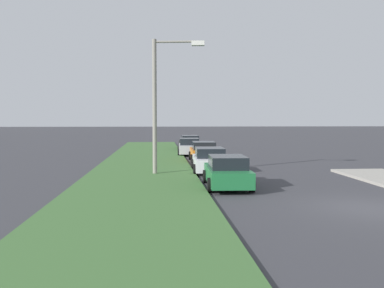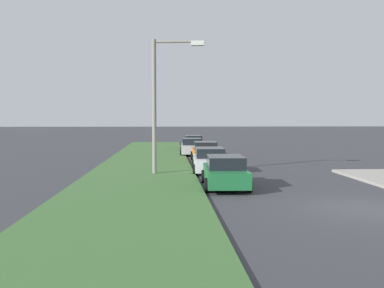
{
  "view_description": "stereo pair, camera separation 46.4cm",
  "coord_description": "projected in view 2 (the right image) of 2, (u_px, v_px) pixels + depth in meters",
  "views": [
    {
      "loc": [
        -13.85,
        7.38,
        3.16
      ],
      "look_at": [
        10.2,
        5.43,
        1.68
      ],
      "focal_mm": 38.65,
      "sensor_mm": 36.0,
      "label": 1
    },
    {
      "loc": [
        -13.88,
        6.92,
        3.16
      ],
      "look_at": [
        10.2,
        5.43,
        1.68
      ],
      "focal_mm": 38.65,
      "sensor_mm": 36.0,
      "label": 2
    }
  ],
  "objects": [
    {
      "name": "parked_car_silver",
      "position": [
        192.0,
        147.0,
        35.9
      ],
      "size": [
        4.38,
        2.17,
        1.47
      ],
      "rotation": [
        0.0,
        0.0,
        -0.04
      ],
      "color": "#B2B5BA",
      "rests_on": "ground"
    },
    {
      "name": "streetlight",
      "position": [
        161.0,
        96.0,
        22.74
      ],
      "size": [
        0.66,
        2.87,
        7.5
      ],
      "color": "gray",
      "rests_on": "ground"
    },
    {
      "name": "grass_median",
      "position": [
        142.0,
        172.0,
        23.9
      ],
      "size": [
        60.0,
        6.0,
        0.12
      ],
      "primitive_type": "cube",
      "color": "#3D6633",
      "rests_on": "ground"
    },
    {
      "name": "ground",
      "position": [
        365.0,
        209.0,
        14.45
      ],
      "size": [
        300.0,
        300.0,
        0.0
      ],
      "primitive_type": "plane",
      "color": "#38383D"
    },
    {
      "name": "parked_car_orange",
      "position": [
        205.0,
        152.0,
        30.52
      ],
      "size": [
        4.34,
        2.09,
        1.47
      ],
      "rotation": [
        0.0,
        0.0,
        -0.02
      ],
      "color": "orange",
      "rests_on": "ground"
    },
    {
      "name": "parked_car_green",
      "position": [
        225.0,
        172.0,
        18.92
      ],
      "size": [
        4.36,
        2.14,
        1.47
      ],
      "rotation": [
        0.0,
        0.0,
        -0.04
      ],
      "color": "#1E6B38",
      "rests_on": "ground"
    },
    {
      "name": "parked_car_white",
      "position": [
        210.0,
        160.0,
        24.23
      ],
      "size": [
        4.37,
        2.15,
        1.47
      ],
      "rotation": [
        0.0,
        0.0,
        -0.04
      ],
      "color": "silver",
      "rests_on": "ground"
    },
    {
      "name": "parked_car_black",
      "position": [
        193.0,
        143.0,
        41.64
      ],
      "size": [
        4.36,
        2.14,
        1.47
      ],
      "rotation": [
        0.0,
        0.0,
        0.04
      ],
      "color": "black",
      "rests_on": "ground"
    }
  ]
}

